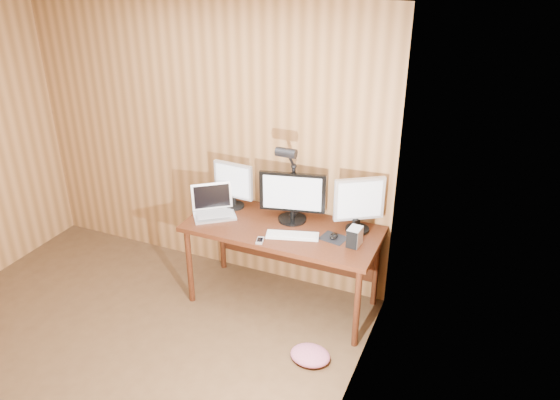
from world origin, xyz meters
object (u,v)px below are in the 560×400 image
Objects in this scene: phone at (260,240)px; desk_lamp at (290,172)px; desk at (286,236)px; keyboard at (292,235)px; hard_drive at (354,237)px; monitor_left at (233,184)px; monitor_center at (292,196)px; laptop at (213,207)px; speaker at (355,225)px; monitor_right at (359,203)px; mouse at (334,236)px.

phone is 0.16× the size of desk_lamp.
desk is 3.67× the size of keyboard.
hard_drive is at bearing 3.84° from phone.
hard_drive is at bearing -7.49° from monitor_left.
monitor_left is (-0.56, 0.03, -0.00)m from monitor_center.
desk is at bearing 173.43° from hard_drive.
monitor_center is at bearing -24.25° from laptop.
desk is 0.38m from phone.
speaker is at bearing 2.51° from monitor_left.
monitor_center is at bearing 61.94° from phone.
laptop is at bearing -172.53° from desk.
monitor_left is 0.59m from desk_lamp.
monitor_center is at bearing 151.58° from monitor_right.
mouse is at bearing -10.31° from desk.
monitor_right is at bearing -8.18° from monitor_center.
monitor_right is (0.55, 0.05, 0.03)m from monitor_center.
desk_lamp is (-0.61, 0.17, 0.37)m from hard_drive.
keyboard is (0.10, -0.25, -0.21)m from monitor_center.
monitor_left is at bearing -166.19° from mouse.
monitor_left is 0.94× the size of laptop.
monitor_right is at bearing -27.85° from laptop.
monitor_center reaches higher than keyboard.
monitor_left is 0.68m from phone.
monitor_center is 0.48m from mouse.
monitor_left is 3.55× the size of phone.
phone is at bearing -62.66° from laptop.
laptop is at bearing 156.03° from monitor_right.
monitor_right reaches higher than hard_drive.
laptop is 4.20× the size of mouse.
monitor_center reaches higher than monitor_left.
keyboard is 3.75× the size of phone.
phone is at bearing -157.18° from keyboard.
monitor_right is at bearing 104.45° from hard_drive.
speaker is at bearing 109.01° from hard_drive.
monitor_left is at bearing 23.29° from laptop.
mouse is at bearing 13.05° from phone.
phone is at bearing -101.64° from desk.
monitor_center reaches higher than laptop.
mouse is (0.41, -0.15, -0.20)m from monitor_center.
mouse is 0.62m from desk_lamp.
monitor_center reaches higher than speaker.
hard_drive is at bearing -113.29° from monitor_right.
phone is at bearing -127.95° from mouse.
hard_drive is (0.59, -0.19, -0.15)m from monitor_center.
monitor_center is at bearing -175.75° from mouse.
monitor_left is at bearing 173.50° from hard_drive.
phone is (-0.10, -0.42, -0.22)m from monitor_center.
monitor_center reaches higher than mouse.
monitor_left is 1.11m from monitor_right.
desk is 2.96× the size of monitor_center.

